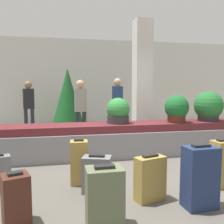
{
  "coord_description": "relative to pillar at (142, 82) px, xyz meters",
  "views": [
    {
      "loc": [
        -1.08,
        -3.81,
        1.47
      ],
      "look_at": [
        0.0,
        1.39,
        0.94
      ],
      "focal_mm": 40.0,
      "sensor_mm": 36.0,
      "label": 1
    }
  ],
  "objects": [
    {
      "name": "suitcase_7",
      "position": [
        -2.6,
        -3.58,
        -1.32
      ],
      "size": [
        0.35,
        0.34,
        0.58
      ],
      "rotation": [
        0.0,
        0.0,
        0.33
      ],
      "color": "#472319",
      "rests_on": "ground_plane"
    },
    {
      "name": "suitcase_8",
      "position": [
        -1.0,
        -3.33,
        -1.31
      ],
      "size": [
        0.43,
        0.29,
        0.61
      ],
      "rotation": [
        0.0,
        0.0,
        0.29
      ],
      "color": "#A3843D",
      "rests_on": "ground_plane"
    },
    {
      "name": "potted_plant_2",
      "position": [
        1.26,
        -1.09,
        -0.58
      ],
      "size": [
        0.66,
        0.66,
        0.69
      ],
      "color": "#2D2D2D",
      "rests_on": "carousel"
    },
    {
      "name": "potted_plant_0",
      "position": [
        0.42,
        -1.18,
        -0.61
      ],
      "size": [
        0.54,
        0.54,
        0.61
      ],
      "color": "#4C2319",
      "rests_on": "carousel"
    },
    {
      "name": "back_wall",
      "position": [
        -1.04,
        2.92,
        0.0
      ],
      "size": [
        18.0,
        0.06,
        3.2
      ],
      "color": "silver",
      "rests_on": "ground_plane"
    },
    {
      "name": "decorated_tree",
      "position": [
        -1.88,
        1.69,
        -0.48
      ],
      "size": [
        1.06,
        1.06,
        2.06
      ],
      "color": "#4C331E",
      "rests_on": "ground_plane"
    },
    {
      "name": "ground_plane",
      "position": [
        -1.04,
        -2.48,
        -1.6
      ],
      "size": [
        18.0,
        18.0,
        0.0
      ],
      "primitive_type": "plane",
      "color": "#59544C"
    },
    {
      "name": "traveler_1",
      "position": [
        -1.57,
        0.6,
        -0.6
      ],
      "size": [
        0.32,
        0.23,
        1.67
      ],
      "rotation": [
        0.0,
        0.0,
        -3.13
      ],
      "color": "#282833",
      "rests_on": "ground_plane"
    },
    {
      "name": "suitcase_0",
      "position": [
        -0.48,
        -3.64,
        -1.22
      ],
      "size": [
        0.4,
        0.28,
        0.79
      ],
      "rotation": [
        0.0,
        0.0,
        0.05
      ],
      "color": "navy",
      "rests_on": "ground_plane"
    },
    {
      "name": "carousel",
      "position": [
        -1.04,
        -1.09,
        -1.27
      ],
      "size": [
        6.14,
        0.88,
        0.69
      ],
      "color": "gray",
      "rests_on": "ground_plane"
    },
    {
      "name": "suitcase_5",
      "position": [
        -1.86,
        -2.58,
        -1.27
      ],
      "size": [
        0.28,
        0.25,
        0.69
      ],
      "rotation": [
        0.0,
        0.0,
        -0.09
      ],
      "color": "#A3843D",
      "rests_on": "ground_plane"
    },
    {
      "name": "potted_plant_1",
      "position": [
        -0.9,
        -1.06,
        -0.66
      ],
      "size": [
        0.5,
        0.5,
        0.55
      ],
      "color": "#2D2D2D",
      "rests_on": "carousel"
    },
    {
      "name": "traveler_2",
      "position": [
        -3.09,
        1.9,
        -0.61
      ],
      "size": [
        0.36,
        0.26,
        1.66
      ],
      "rotation": [
        0.0,
        0.0,
        -2.88
      ],
      "color": "#282833",
      "rests_on": "ground_plane"
    },
    {
      "name": "traveler_0",
      "position": [
        -0.35,
        1.36,
        -0.54
      ],
      "size": [
        0.37,
        0.29,
        1.75
      ],
      "rotation": [
        0.0,
        0.0,
        -0.41
      ],
      "color": "#282833",
      "rests_on": "ground_plane"
    },
    {
      "name": "suitcase_4",
      "position": [
        -1.64,
        -2.95,
        -1.34
      ],
      "size": [
        0.45,
        0.35,
        0.54
      ],
      "rotation": [
        0.0,
        0.0,
        -0.33
      ],
      "color": "slate",
      "rests_on": "ground_plane"
    },
    {
      "name": "suitcase_3",
      "position": [
        0.18,
        -3.12,
        -1.26
      ],
      "size": [
        0.26,
        0.26,
        0.71
      ],
      "rotation": [
        0.0,
        0.0,
        0.08
      ],
      "color": "#A3843D",
      "rests_on": "ground_plane"
    },
    {
      "name": "pillar",
      "position": [
        0.0,
        0.0,
        0.0
      ],
      "size": [
        0.43,
        0.43,
        3.2
      ],
      "color": "silver",
      "rests_on": "ground_plane"
    },
    {
      "name": "suitcase_2",
      "position": [
        -1.69,
        -3.84,
        -1.28
      ],
      "size": [
        0.38,
        0.28,
        0.67
      ],
      "rotation": [
        0.0,
        0.0,
        0.01
      ],
      "color": "#5B6647",
      "rests_on": "ground_plane"
    }
  ]
}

